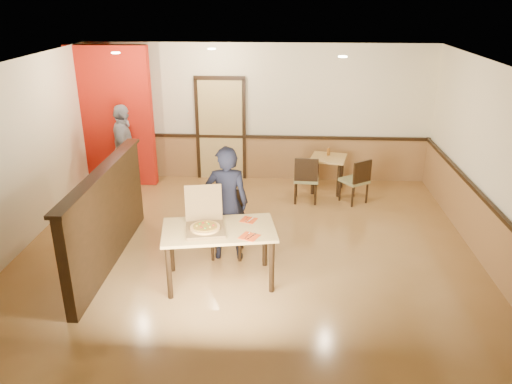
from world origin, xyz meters
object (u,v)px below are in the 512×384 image
(main_table, at_px, (219,236))
(side_chair_right, at_px, (357,179))
(diner, at_px, (227,204))
(condiment, at_px, (328,152))
(passerby, at_px, (124,150))
(side_chair_left, at_px, (306,177))
(side_table, at_px, (328,165))
(pizza_box, at_px, (205,225))
(diner_chair, at_px, (228,220))

(main_table, distance_m, side_chair_right, 3.62)
(diner, relative_size, condiment, 11.79)
(main_table, height_order, passerby, passerby)
(side_chair_left, relative_size, side_table, 1.16)
(main_table, bearing_deg, side_table, 53.66)
(main_table, height_order, pizza_box, pizza_box)
(side_chair_right, relative_size, diner, 0.50)
(side_table, relative_size, diner, 0.45)
(side_chair_left, relative_size, pizza_box, 1.35)
(side_chair_left, bearing_deg, side_table, -122.98)
(pizza_box, bearing_deg, side_chair_left, 51.96)
(diner_chair, xyz_separation_m, side_chair_left, (1.25, 2.02, -0.04))
(diner, bearing_deg, side_chair_right, -140.17)
(side_chair_right, relative_size, side_table, 1.10)
(diner_chair, bearing_deg, condiment, 58.05)
(side_chair_left, distance_m, side_chair_right, 0.94)
(side_chair_right, xyz_separation_m, side_table, (-0.49, 0.60, 0.06))
(diner, xyz_separation_m, pizza_box, (-0.21, -0.70, -0.00))
(side_chair_right, bearing_deg, pizza_box, 15.80)
(pizza_box, distance_m, condiment, 4.08)
(condiment, bearing_deg, pizza_box, -117.83)
(condiment, bearing_deg, diner, -120.21)
(main_table, xyz_separation_m, pizza_box, (-0.18, -0.03, 0.18))
(main_table, bearing_deg, diner, 77.21)
(side_chair_right, distance_m, side_table, 0.78)
(side_table, bearing_deg, diner, -121.20)
(diner, bearing_deg, pizza_box, 67.82)
(passerby, distance_m, pizza_box, 3.73)
(side_chair_left, relative_size, diner, 0.52)
(passerby, xyz_separation_m, condiment, (3.94, 0.48, -0.11))
(side_chair_left, bearing_deg, passerby, -0.76)
(diner, distance_m, condiment, 3.36)
(diner_chair, bearing_deg, main_table, -91.57)
(diner, height_order, pizza_box, diner)
(diner_chair, relative_size, side_chair_right, 1.13)
(passerby, height_order, pizza_box, passerby)
(main_table, relative_size, passerby, 0.91)
(main_table, height_order, diner_chair, diner_chair)
(main_table, distance_m, side_table, 3.87)
(main_table, xyz_separation_m, diner_chair, (0.02, 0.83, -0.15))
(diner, bearing_deg, side_chair_left, -124.94)
(pizza_box, bearing_deg, side_table, 50.12)
(side_chair_left, bearing_deg, side_chair_right, -175.78)
(side_chair_right, height_order, condiment, side_chair_right)
(side_chair_right, xyz_separation_m, passerby, (-4.43, 0.24, 0.41))
(condiment, bearing_deg, side_chair_right, -55.97)
(pizza_box, relative_size, condiment, 4.57)
(diner_chair, xyz_separation_m, pizza_box, (-0.20, -0.86, 0.33))
(diner, bearing_deg, side_table, -126.50)
(side_table, relative_size, pizza_box, 1.17)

